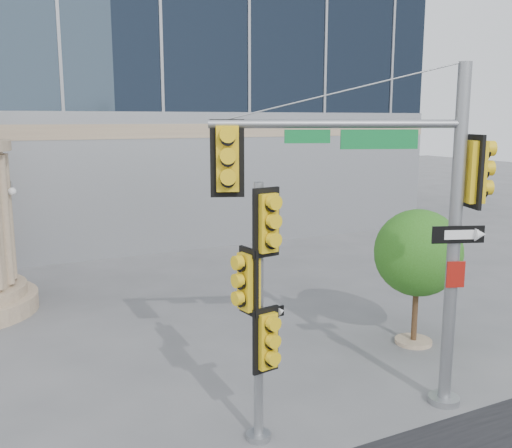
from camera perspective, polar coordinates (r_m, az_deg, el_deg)
name	(u,v)px	position (r m, az deg, el deg)	size (l,w,h in m)	color
ground	(285,401)	(12.25, 2.93, -17.28)	(120.00, 120.00, 0.00)	#545456
main_signal_pole	(395,201)	(11.07, 13.73, 2.24)	(4.99, 2.27, 6.74)	slate
secondary_signal_pole	(260,295)	(9.78, 0.38, -7.15)	(0.84, 0.61, 4.67)	slate
street_tree	(419,256)	(14.92, 15.95, -3.12)	(2.24, 2.19, 3.50)	gray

